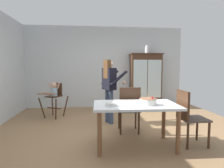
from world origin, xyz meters
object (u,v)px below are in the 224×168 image
Objects in this scene: high_chair_with_toddler at (54,93)px; dining_chair_right_end at (188,114)px; ceramic_vase at (147,50)px; dining_chair_far_side at (129,107)px; adult_person at (109,83)px; serving_bowl at (111,104)px; china_cabinet at (146,80)px; dining_table at (135,110)px; birthday_cake at (148,102)px.

dining_chair_right_end is (2.66, -2.15, -0.10)m from high_chair_with_toddler.
high_chair_with_toddler is (-2.86, -1.01, -1.27)m from ceramic_vase.
adult_person is at bearing -63.39° from dining_chair_far_side.
ceramic_vase is at bearing -65.47° from adult_person.
serving_bowl is at bearing 149.93° from adult_person.
ceramic_vase reaches higher than adult_person.
ceramic_vase is 0.18× the size of adult_person.
china_cabinet is at bearing -64.84° from adult_person.
china_cabinet reaches higher than dining_table.
dining_table is (-1.12, -3.12, -1.29)m from ceramic_vase.
china_cabinet is 3.35m from birthday_cake.
china_cabinet is 3.32m from dining_table.
high_chair_with_toddler is (-2.82, -1.01, -0.25)m from china_cabinet.
birthday_cake is (-0.94, -3.22, -1.13)m from ceramic_vase.
dining_table is at bearing 91.35° from dining_chair_far_side.
dining_table is (1.74, -2.11, -0.02)m from high_chair_with_toddler.
dining_chair_right_end is (1.22, -1.47, -0.41)m from adult_person.
adult_person reaches higher than dining_table.
dining_table is 1.51× the size of dining_chair_right_end.
ceramic_vase is 3.29m from high_chair_with_toddler.
high_chair_with_toddler is at bearing 120.27° from serving_bowl.
birthday_cake is 0.62m from serving_bowl.
serving_bowl is (-0.13, -1.56, -0.20)m from adult_person.
dining_chair_right_end is (-0.20, -3.17, -1.37)m from ceramic_vase.
dining_chair_right_end reaches higher than serving_bowl.
china_cabinet is 3.19m from dining_chair_right_end.
serving_bowl is at bearing -162.74° from dining_table.
dining_chair_right_end is (0.74, 0.06, -0.24)m from birthday_cake.
dining_chair_right_end is at bearing -12.41° from high_chair_with_toddler.
adult_person is 1.59× the size of dining_chair_far_side.
dining_chair_right_end is (0.92, -0.04, -0.08)m from dining_table.
adult_person reaches higher than birthday_cake.
dining_table is (0.30, -1.43, -0.33)m from adult_person.
high_chair_with_toddler is at bearing 39.07° from adult_person.
ceramic_vase is 3.03m from dining_chair_far_side.
dining_table is 1.51× the size of dining_chair_far_side.
china_cabinet is 2.71m from dining_chair_far_side.
birthday_cake is at bearing -28.17° from dining_table.
china_cabinet is at bearing 70.81° from dining_table.
dining_chair_far_side is at bearing 177.45° from adult_person.
high_chair_with_toddler reaches higher than serving_bowl.
ceramic_vase is 2.41m from adult_person.
birthday_cake is 0.78m from dining_chair_right_end.
dining_chair_far_side is at bearing 87.67° from dining_table.
china_cabinet reaches higher than adult_person.
china_cabinet reaches higher than dining_chair_right_end.
dining_chair_far_side is (-0.16, 0.75, -0.24)m from birthday_cake.
adult_person reaches higher than dining_chair_far_side.
high_chair_with_toddler is at bearing 131.05° from birthday_cake.
china_cabinet is 1.25× the size of dining_table.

